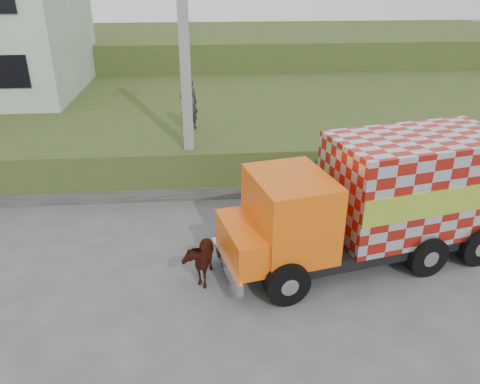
{
  "coord_description": "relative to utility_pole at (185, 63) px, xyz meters",
  "views": [
    {
      "loc": [
        -0.59,
        -9.13,
        6.47
      ],
      "look_at": [
        0.33,
        1.72,
        1.3
      ],
      "focal_mm": 35.0,
      "sensor_mm": 36.0,
      "label": 1
    }
  ],
  "objects": [
    {
      "name": "ground",
      "position": [
        1.0,
        -4.6,
        -4.08
      ],
      "size": [
        120.0,
        120.0,
        0.0
      ],
      "primitive_type": "plane",
      "color": "#474749",
      "rests_on": "ground"
    },
    {
      "name": "embankment",
      "position": [
        1.0,
        5.4,
        -3.33
      ],
      "size": [
        40.0,
        12.0,
        1.5
      ],
      "primitive_type": "cube",
      "color": "#28531B",
      "rests_on": "ground"
    },
    {
      "name": "embankment_far",
      "position": [
        1.0,
        17.4,
        -2.58
      ],
      "size": [
        40.0,
        12.0,
        3.0
      ],
      "primitive_type": "cube",
      "color": "#28531B",
      "rests_on": "ground"
    },
    {
      "name": "retaining_strip",
      "position": [
        -1.0,
        -0.4,
        -3.88
      ],
      "size": [
        16.0,
        0.5,
        0.4
      ],
      "primitive_type": "cube",
      "color": "#595651",
      "rests_on": "ground"
    },
    {
      "name": "utility_pole",
      "position": [
        0.0,
        0.0,
        0.0
      ],
      "size": [
        1.2,
        0.3,
        8.0
      ],
      "color": "gray",
      "rests_on": "ground"
    },
    {
      "name": "cargo_truck",
      "position": [
        4.55,
        -4.14,
        -2.5
      ],
      "size": [
        7.15,
        3.62,
        3.05
      ],
      "rotation": [
        0.0,
        0.0,
        0.22
      ],
      "color": "black",
      "rests_on": "ground"
    },
    {
      "name": "cow",
      "position": [
        0.25,
        -4.68,
        -3.52
      ],
      "size": [
        0.77,
        1.39,
        1.12
      ],
      "primitive_type": "imported",
      "rotation": [
        0.0,
        0.0,
        -0.13
      ],
      "color": "#35170D",
      "rests_on": "ground"
    },
    {
      "name": "pedestrian",
      "position": [
        0.0,
        1.96,
        -1.69
      ],
      "size": [
        0.76,
        0.65,
        1.76
      ],
      "primitive_type": "imported",
      "rotation": [
        0.0,
        0.0,
        3.56
      ],
      "color": "#2D2A28",
      "rests_on": "embankment"
    }
  ]
}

